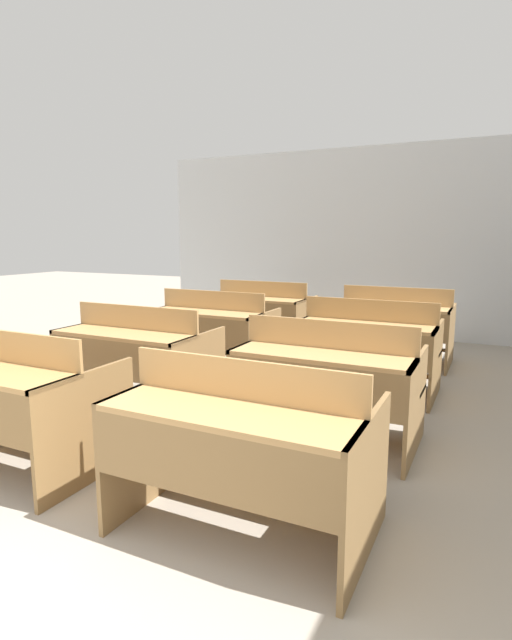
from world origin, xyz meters
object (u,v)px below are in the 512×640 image
bench_back_left (262,314)px  bench_back_right (395,324)px  bench_front_right (243,444)px  bench_third_left (213,330)px  bench_third_right (368,345)px  bench_second_left (137,355)px  bench_front_left (10,397)px  bench_second_right (327,380)px

bench_back_left → bench_back_right: (1.74, -0.00, 0.00)m
bench_front_right → bench_back_left: size_ratio=1.00×
bench_third_left → bench_third_right: same height
bench_second_left → bench_third_left: (-0.01, 1.29, 0.00)m
bench_front_right → bench_second_left: bearing=143.2°
bench_back_right → bench_third_right: bearing=-90.7°
bench_front_right → bench_third_left: bearing=123.6°
bench_front_left → bench_back_right: bearing=65.9°
bench_third_right → bench_back_right: (0.02, 1.28, 0.00)m
bench_front_left → bench_third_left: same height
bench_second_right → bench_third_left: size_ratio=1.00×
bench_front_right → bench_second_left: (-1.69, 1.27, 0.00)m
bench_front_right → bench_second_left: 2.12m
bench_second_left → bench_back_left: size_ratio=1.00×
bench_second_right → bench_back_left: same height
bench_second_right → bench_third_left: same height
bench_front_right → bench_second_right: 1.27m
bench_third_left → bench_back_right: size_ratio=1.00×
bench_third_left → bench_back_left: size_ratio=1.00×
bench_second_right → bench_third_left: (-1.73, 1.29, 0.00)m
bench_front_right → bench_back_left: same height
bench_front_left → bench_front_right: 1.69m
bench_second_left → bench_back_right: bearing=56.1°
bench_third_left → bench_third_right: bearing=0.1°
bench_second_right → bench_back_right: (0.00, 2.57, 0.00)m
bench_front_left → bench_third_right: same height
bench_second_right → bench_third_right: size_ratio=1.00×
bench_third_left → bench_back_right: 2.16m
bench_front_right → bench_third_left: (-1.70, 2.56, 0.00)m
bench_front_right → bench_third_left: same height
bench_second_right → bench_third_left: bearing=143.2°
bench_back_left → bench_front_right: bearing=-66.1°
bench_front_left → bench_third_right: bearing=56.3°
bench_back_left → bench_third_left: bearing=-89.8°
bench_back_left → bench_third_right: bearing=-36.6°
bench_second_left → bench_back_left: bearing=90.3°
bench_front_right → bench_third_right: (0.02, 2.56, 0.00)m
bench_front_right → bench_back_right: 3.84m
bench_second_left → bench_third_left: same height
bench_front_left → bench_second_right: (1.72, 1.26, 0.00)m
bench_front_left → bench_third_right: (1.70, 2.56, 0.00)m
bench_third_left → bench_back_left: same height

